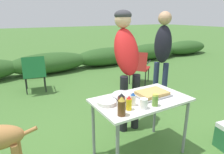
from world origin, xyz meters
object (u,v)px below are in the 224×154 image
(food_tray, at_px, (152,94))
(standing_person_in_gray_fleece, at_px, (163,49))
(standing_person_in_dark_puffer, at_px, (127,56))
(folding_table, at_px, (141,105))
(mustard_bottle, at_px, (129,103))
(bbq_sauce_bottle, at_px, (121,101))
(camp_chair_green_behind_table, at_px, (34,72))
(relish_jar, at_px, (155,100))
(camp_chair_near_hedge, at_px, (139,66))
(mixing_bowl, at_px, (122,95))
(mayo_bottle, at_px, (133,99))
(plate_stack, at_px, (107,103))
(beer_bottle, at_px, (122,107))
(paper_cup_stack, at_px, (144,104))

(food_tray, xyz_separation_m, standing_person_in_gray_fleece, (1.06, 0.95, 0.31))
(standing_person_in_dark_puffer, bearing_deg, folding_table, -103.81)
(mustard_bottle, height_order, bbq_sauce_bottle, bbq_sauce_bottle)
(folding_table, relative_size, camp_chair_green_behind_table, 1.32)
(relish_jar, bearing_deg, folding_table, 92.71)
(camp_chair_green_behind_table, xyz_separation_m, camp_chair_near_hedge, (2.33, -0.73, 0.00))
(mixing_bowl, distance_m, standing_person_in_gray_fleece, 1.67)
(mayo_bottle, bearing_deg, mixing_bowl, 91.54)
(mustard_bottle, bearing_deg, folding_table, 28.48)
(bbq_sauce_bottle, height_order, standing_person_in_dark_puffer, standing_person_in_dark_puffer)
(standing_person_in_gray_fleece, relative_size, camp_chair_near_hedge, 2.09)
(plate_stack, height_order, beer_bottle, beer_bottle)
(bbq_sauce_bottle, xyz_separation_m, camp_chair_green_behind_table, (-0.36, 2.95, -0.35))
(camp_chair_near_hedge, bearing_deg, mayo_bottle, -78.21)
(mustard_bottle, relative_size, standing_person_in_dark_puffer, 0.09)
(paper_cup_stack, height_order, mayo_bottle, mayo_bottle)
(folding_table, distance_m, mixing_bowl, 0.26)
(mustard_bottle, xyz_separation_m, camp_chair_green_behind_table, (-0.40, 3.02, -0.34))
(folding_table, distance_m, plate_stack, 0.43)
(folding_table, distance_m, paper_cup_stack, 0.28)
(paper_cup_stack, relative_size, bbq_sauce_bottle, 0.65)
(food_tray, bearing_deg, standing_person_in_dark_puffer, 83.75)
(mixing_bowl, distance_m, beer_bottle, 0.41)
(bbq_sauce_bottle, height_order, relish_jar, bbq_sauce_bottle)
(bbq_sauce_bottle, height_order, beer_bottle, beer_bottle)
(mustard_bottle, xyz_separation_m, standing_person_in_gray_fleece, (1.52, 1.11, 0.27))
(beer_bottle, height_order, standing_person_in_gray_fleece, standing_person_in_gray_fleece)
(bbq_sauce_bottle, bearing_deg, food_tray, 9.71)
(mixing_bowl, distance_m, standing_person_in_dark_puffer, 0.76)
(paper_cup_stack, distance_m, camp_chair_green_behind_table, 3.14)
(mustard_bottle, bearing_deg, standing_person_in_gray_fleece, 36.14)
(food_tray, height_order, standing_person_in_dark_puffer, standing_person_in_dark_puffer)
(standing_person_in_dark_puffer, bearing_deg, beer_bottle, -120.57)
(plate_stack, bearing_deg, paper_cup_stack, -45.09)
(plate_stack, relative_size, standing_person_in_gray_fleece, 0.12)
(mustard_bottle, bearing_deg, standing_person_in_dark_puffer, 57.11)
(relish_jar, bearing_deg, mustard_bottle, 167.81)
(folding_table, height_order, relish_jar, relish_jar)
(folding_table, xyz_separation_m, camp_chair_green_behind_table, (-0.68, 2.87, -0.20))
(folding_table, height_order, paper_cup_stack, paper_cup_stack)
(folding_table, distance_m, food_tray, 0.20)
(paper_cup_stack, xyz_separation_m, beer_bottle, (-0.28, -0.01, 0.04))
(mixing_bowl, bearing_deg, standing_person_in_dark_puffer, 51.16)
(standing_person_in_dark_puffer, bearing_deg, mayo_bottle, -113.50)
(folding_table, xyz_separation_m, bbq_sauce_bottle, (-0.33, -0.08, 0.15))
(standing_person_in_gray_fleece, height_order, camp_chair_green_behind_table, standing_person_in_gray_fleece)
(plate_stack, distance_m, mayo_bottle, 0.28)
(mustard_bottle, distance_m, standing_person_in_dark_puffer, 1.01)
(mustard_bottle, bearing_deg, food_tray, 19.52)
(relish_jar, xyz_separation_m, camp_chair_near_hedge, (1.64, 2.36, -0.34))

